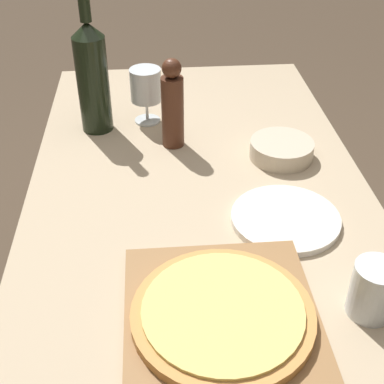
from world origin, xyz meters
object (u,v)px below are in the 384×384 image
at_px(pepper_mill, 173,106).
at_px(wine_glass, 146,87).
at_px(wine_bottle, 92,76).
at_px(pizza, 221,314).
at_px(small_bowl, 281,150).

relative_size(pepper_mill, wine_glass, 1.52).
bearing_deg(wine_bottle, pizza, -70.92).
relative_size(pizza, small_bowl, 1.95).
distance_m(pepper_mill, wine_glass, 0.14).
bearing_deg(wine_bottle, wine_glass, 12.54).
relative_size(wine_bottle, pepper_mill, 1.64).
bearing_deg(pizza, wine_bottle, 109.08).
height_order(wine_bottle, small_bowl, wine_bottle).
bearing_deg(pizza, wine_glass, 98.54).
bearing_deg(small_bowl, pizza, -112.63).
height_order(pepper_mill, wine_glass, pepper_mill).
height_order(wine_bottle, pepper_mill, wine_bottle).
distance_m(pizza, pepper_mill, 0.60).
bearing_deg(wine_glass, small_bowl, -33.76).
xyz_separation_m(wine_bottle, wine_glass, (0.13, 0.03, -0.05)).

